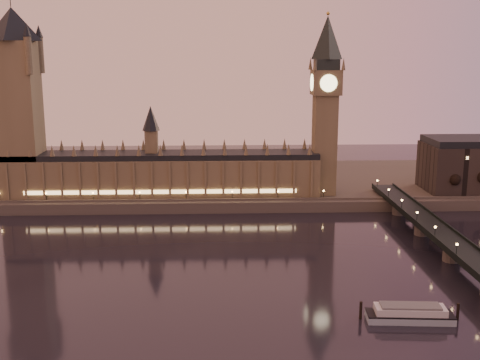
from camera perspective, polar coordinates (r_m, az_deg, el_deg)
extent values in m
plane|color=black|center=(239.60, -0.08, -9.51)|extent=(700.00, 700.00, 0.00)
cube|color=#423D35|center=(398.72, 3.36, -0.28)|extent=(560.00, 130.00, 6.00)
cube|color=brown|center=(352.39, -7.32, 0.33)|extent=(180.00, 26.00, 22.00)
cube|color=black|center=(350.06, -7.38, 2.35)|extent=(180.00, 22.00, 3.20)
cube|color=#FFCC7F|center=(340.54, -7.49, -1.12)|extent=(153.00, 0.25, 2.20)
cube|color=brown|center=(363.42, -20.18, 5.31)|extent=(22.00, 22.00, 88.00)
cone|color=black|center=(361.73, -20.81, 13.67)|extent=(31.68, 31.68, 18.00)
cube|color=brown|center=(353.25, 7.99, 3.30)|extent=(13.00, 13.00, 58.00)
cube|color=brown|center=(349.66, 8.16, 9.14)|extent=(16.00, 16.00, 14.00)
cylinder|color=#FFEAA5|center=(341.62, 8.41, 9.07)|extent=(9.60, 0.35, 9.60)
cylinder|color=#FFEAA5|center=(348.30, 6.82, 9.17)|extent=(0.35, 9.60, 9.60)
cube|color=black|center=(349.31, 8.21, 10.78)|extent=(13.00, 13.00, 6.00)
cone|color=black|center=(349.33, 8.29, 13.24)|extent=(17.68, 17.68, 24.00)
sphere|color=gold|center=(349.86, 8.36, 15.37)|extent=(2.00, 2.00, 2.00)
cube|color=black|center=(256.95, 21.05, -6.93)|extent=(13.00, 260.00, 2.00)
cube|color=black|center=(254.09, 19.76, -6.69)|extent=(0.60, 260.00, 1.00)
cylinder|color=black|center=(367.09, 19.81, -0.79)|extent=(0.70, 0.70, 9.87)
sphere|color=black|center=(366.04, 19.87, -0.01)|extent=(6.58, 6.58, 6.58)
cube|color=#8FA6B6|center=(213.51, 15.80, -12.45)|extent=(29.19, 10.28, 2.33)
cube|color=black|center=(212.95, 15.82, -12.11)|extent=(29.19, 10.28, 0.45)
cube|color=silver|center=(212.39, 15.84, -11.76)|extent=(23.76, 8.97, 2.33)
cube|color=#595B5E|center=(211.81, 15.86, -11.40)|extent=(20.12, 7.80, 0.63)
cylinder|color=black|center=(210.50, 11.38, -12.02)|extent=(0.98, 0.98, 6.09)
cylinder|color=black|center=(217.88, 19.95, -11.68)|extent=(0.98, 0.98, 6.09)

